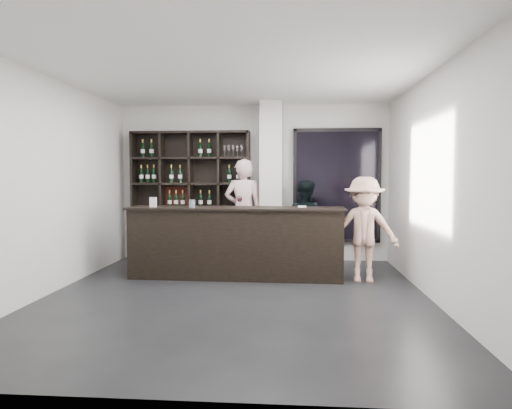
# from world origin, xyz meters

# --- Properties ---
(floor) EXTENTS (5.00, 5.50, 0.01)m
(floor) POSITION_xyz_m (0.00, 0.00, -0.01)
(floor) COLOR black
(floor) RESTS_ON ground
(wine_shelf) EXTENTS (2.20, 0.35, 2.40)m
(wine_shelf) POSITION_xyz_m (-1.15, 2.57, 1.20)
(wine_shelf) COLOR black
(wine_shelf) RESTS_ON floor
(structural_column) EXTENTS (0.40, 0.40, 2.90)m
(structural_column) POSITION_xyz_m (0.35, 2.47, 1.45)
(structural_column) COLOR silver
(structural_column) RESTS_ON floor
(glass_panel) EXTENTS (1.60, 0.08, 2.10)m
(glass_panel) POSITION_xyz_m (1.55, 2.69, 1.40)
(glass_panel) COLOR black
(glass_panel) RESTS_ON floor
(tasting_counter) EXTENTS (3.33, 0.69, 1.10)m
(tasting_counter) POSITION_xyz_m (-0.14, 1.15, 0.55)
(tasting_counter) COLOR black
(tasting_counter) RESTS_ON floor
(taster_pink) EXTENTS (0.69, 0.46, 1.88)m
(taster_pink) POSITION_xyz_m (-0.15, 2.40, 0.94)
(taster_pink) COLOR beige
(taster_pink) RESTS_ON floor
(taster_black) EXTENTS (0.88, 0.79, 1.50)m
(taster_black) POSITION_xyz_m (0.95, 2.40, 0.75)
(taster_black) COLOR black
(taster_black) RESTS_ON floor
(customer) EXTENTS (1.07, 0.69, 1.57)m
(customer) POSITION_xyz_m (1.80, 1.05, 0.78)
(customer) COLOR tan
(customer) RESTS_ON floor
(wine_glass) EXTENTS (0.11, 0.11, 0.19)m
(wine_glass) POSITION_xyz_m (-0.08, 1.16, 1.19)
(wine_glass) COLOR white
(wine_glass) RESTS_ON tasting_counter
(spit_cup) EXTENTS (0.11, 0.11, 0.12)m
(spit_cup) POSITION_xyz_m (-0.78, 0.99, 1.16)
(spit_cup) COLOR #A3B5C7
(spit_cup) RESTS_ON tasting_counter
(napkin_stack) EXTENTS (0.13, 0.13, 0.02)m
(napkin_stack) POSITION_xyz_m (0.88, 1.21, 1.11)
(napkin_stack) COLOR white
(napkin_stack) RESTS_ON tasting_counter
(card_stand) EXTENTS (0.10, 0.06, 0.15)m
(card_stand) POSITION_xyz_m (-1.41, 1.08, 1.17)
(card_stand) COLOR white
(card_stand) RESTS_ON tasting_counter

